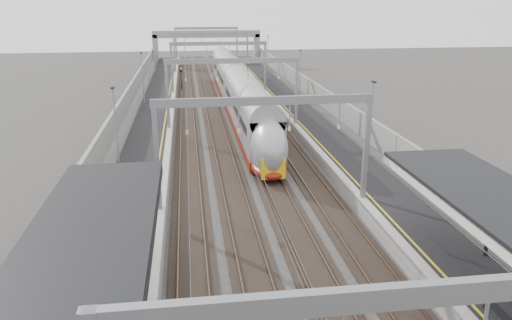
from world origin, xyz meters
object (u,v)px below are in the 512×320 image
object	(u,v)px
train	(239,97)
signal_green	(181,74)
bench	(498,305)
overbridge	(207,38)

from	to	relation	value
train	signal_green	distance (m)	19.00
bench	signal_green	distance (m)	61.01
signal_green	train	bearing A→B (deg)	-69.35
bench	signal_green	world-z (taller)	signal_green
overbridge	bench	distance (m)	91.15
signal_green	bench	bearing A→B (deg)	-78.23
overbridge	train	bearing A→B (deg)	-88.24
overbridge	signal_green	distance (m)	31.63
overbridge	bench	xyz separation A→B (m)	(7.25, -90.79, -3.72)
overbridge	bench	bearing A→B (deg)	-85.44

